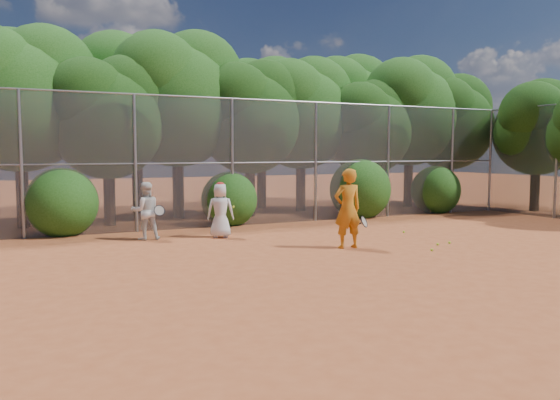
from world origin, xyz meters
TOP-DOWN VIEW (x-y plane):
  - ground at (0.00, 0.00)m, footprint 80.00×80.00m
  - fence_back at (-0.12, 6.00)m, footprint 20.05×0.09m
  - fence_side at (10.00, 3.00)m, footprint 0.09×6.09m
  - tree_1 at (-6.94, 8.54)m, footprint 4.64×4.03m
  - tree_2 at (-4.45, 7.83)m, footprint 3.99×3.47m
  - tree_3 at (-1.94, 8.84)m, footprint 4.89×4.26m
  - tree_4 at (0.55, 8.24)m, footprint 4.19×3.64m
  - tree_5 at (3.06, 9.04)m, footprint 4.51×3.92m
  - tree_6 at (5.55, 8.03)m, footprint 3.86×3.36m
  - tree_7 at (8.06, 8.64)m, footprint 4.77×4.14m
  - tree_8 at (10.05, 8.34)m, footprint 4.25×3.70m
  - tree_10 at (-2.93, 11.05)m, footprint 5.15×4.48m
  - tree_11 at (2.06, 10.64)m, footprint 4.64×4.03m
  - tree_12 at (6.56, 11.24)m, footprint 5.02×4.37m
  - tree_13 at (11.45, 5.03)m, footprint 3.86×3.36m
  - bush_0 at (-6.00, 6.30)m, footprint 2.00×2.00m
  - bush_1 at (-1.00, 6.30)m, footprint 1.80×1.80m
  - bush_2 at (4.00, 6.30)m, footprint 2.20×2.20m
  - bush_3 at (7.50, 6.30)m, footprint 1.90×1.90m
  - player_yellow at (0.10, 1.00)m, footprint 0.89×0.61m
  - player_teen at (-2.13, 3.91)m, footprint 0.86×0.72m
  - player_white at (-4.06, 4.41)m, footprint 0.84×0.68m
  - ball_0 at (2.36, 0.34)m, footprint 0.07×0.07m
  - ball_1 at (2.93, 2.41)m, footprint 0.07×0.07m
  - ball_2 at (2.79, 0.40)m, footprint 0.07×0.07m
  - ball_3 at (1.67, -0.23)m, footprint 0.07×0.07m
  - ball_4 at (2.61, 4.70)m, footprint 0.07×0.07m

SIDE VIEW (x-z plane):
  - ground at x=0.00m, z-range 0.00..0.00m
  - ball_0 at x=2.36m, z-range 0.00..0.07m
  - ball_1 at x=2.93m, z-range 0.00..0.07m
  - ball_2 at x=2.79m, z-range 0.00..0.07m
  - ball_3 at x=1.67m, z-range 0.00..0.07m
  - ball_4 at x=2.61m, z-range 0.00..0.07m
  - player_teen at x=-2.13m, z-range 0.00..1.52m
  - player_white at x=-4.06m, z-range 0.00..1.54m
  - bush_1 at x=-1.00m, z-range 0.00..1.80m
  - bush_3 at x=7.50m, z-range 0.00..1.90m
  - player_yellow at x=0.10m, z-range 0.00..1.94m
  - bush_0 at x=-6.00m, z-range 0.00..2.00m
  - bush_2 at x=4.00m, z-range 0.00..2.20m
  - fence_side at x=10.00m, z-range 0.04..4.06m
  - fence_back at x=-0.12m, z-range 0.04..4.06m
  - tree_6 at x=5.55m, z-range 0.82..6.11m
  - tree_13 at x=11.45m, z-range 0.82..6.11m
  - tree_2 at x=-4.45m, z-range 0.85..6.32m
  - tree_4 at x=0.55m, z-range 0.89..6.62m
  - tree_8 at x=10.05m, z-range 0.91..6.73m
  - tree_5 at x=3.06m, z-range 0.96..7.13m
  - tree_1 at x=-6.94m, z-range 0.99..7.34m
  - tree_11 at x=2.06m, z-range 0.99..7.34m
  - tree_7 at x=8.06m, z-range 1.02..7.54m
  - tree_3 at x=-1.94m, z-range 1.04..7.75m
  - tree_12 at x=6.56m, z-range 1.07..7.95m
  - tree_10 at x=-2.93m, z-range 1.10..8.16m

